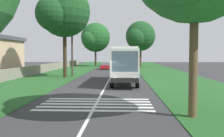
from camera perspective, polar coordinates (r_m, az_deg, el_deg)
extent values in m
plane|color=#333335|center=(20.66, -2.16, -5.30)|extent=(160.00, 160.00, 0.00)
cube|color=#235623|center=(36.83, -13.09, -1.61)|extent=(120.00, 8.00, 0.04)
cube|color=#235623|center=(36.10, 12.89, -1.70)|extent=(120.00, 8.00, 0.04)
cube|color=silver|center=(35.53, -0.23, -1.72)|extent=(110.00, 0.16, 0.01)
cube|color=silver|center=(26.99, 2.76, 1.17)|extent=(11.00, 2.50, 2.90)
cube|color=slate|center=(27.28, 2.76, 2.29)|extent=(9.68, 2.54, 0.85)
cube|color=slate|center=(21.52, 2.86, 1.58)|extent=(0.08, 2.20, 1.74)
cube|color=#1E4C9E|center=(27.04, 2.76, -0.95)|extent=(10.78, 2.53, 0.36)
cube|color=silver|center=(26.98, 2.77, 4.44)|extent=(10.56, 2.30, 0.18)
cube|color=black|center=(21.50, 2.85, -2.63)|extent=(0.16, 2.40, 0.40)
sphere|color=#F2EDCC|center=(21.56, 0.70, -2.27)|extent=(0.24, 0.24, 0.24)
sphere|color=#F2EDCC|center=(21.57, 4.99, -2.28)|extent=(0.24, 0.24, 0.24)
cylinder|color=black|center=(23.23, -0.03, -2.99)|extent=(1.10, 0.32, 1.10)
cylinder|color=black|center=(30.59, 0.56, -1.49)|extent=(1.10, 0.32, 1.10)
cylinder|color=black|center=(23.25, 5.65, -3.00)|extent=(1.10, 0.32, 1.10)
cylinder|color=black|center=(30.60, 4.87, -1.50)|extent=(1.10, 0.32, 1.10)
cube|color=silver|center=(14.07, -4.37, -9.34)|extent=(0.45, 6.80, 0.01)
cube|color=silver|center=(14.94, -3.96, -8.59)|extent=(0.45, 6.80, 0.01)
cube|color=silver|center=(15.82, -3.59, -7.93)|extent=(0.45, 6.80, 0.01)
cube|color=silver|center=(16.70, -3.27, -7.34)|extent=(0.45, 6.80, 0.01)
cube|color=silver|center=(17.58, -2.98, -6.80)|extent=(0.45, 6.80, 0.01)
cube|color=#B7A893|center=(43.10, 2.30, -0.16)|extent=(4.30, 1.75, 0.70)
cube|color=slate|center=(42.96, 2.31, 0.66)|extent=(2.00, 1.61, 0.55)
cylinder|color=black|center=(41.77, 1.23, -0.55)|extent=(0.64, 0.22, 0.64)
cylinder|color=black|center=(44.46, 1.30, -0.32)|extent=(0.64, 0.22, 0.64)
cylinder|color=black|center=(41.77, 3.37, -0.55)|extent=(0.64, 0.22, 0.64)
cylinder|color=black|center=(44.46, 3.31, -0.33)|extent=(0.64, 0.22, 0.64)
cube|color=#B21E1E|center=(52.12, -1.46, 0.42)|extent=(4.30, 1.75, 0.70)
cube|color=slate|center=(51.99, -1.47, 1.11)|extent=(2.00, 1.61, 0.55)
cylinder|color=black|center=(50.84, -2.44, 0.12)|extent=(0.64, 0.22, 0.64)
cylinder|color=black|center=(53.53, -2.20, 0.28)|extent=(0.64, 0.22, 0.64)
cylinder|color=black|center=(50.73, -0.69, 0.12)|extent=(0.64, 0.22, 0.64)
cylinder|color=black|center=(53.43, -0.53, 0.27)|extent=(0.64, 0.22, 0.64)
cube|color=gold|center=(59.99, 2.37, 0.79)|extent=(4.30, 1.75, 0.70)
cube|color=slate|center=(59.87, 2.37, 1.38)|extent=(2.00, 1.61, 0.55)
cylinder|color=black|center=(58.66, 1.60, 0.53)|extent=(0.64, 0.22, 0.64)
cylinder|color=black|center=(61.36, 1.64, 0.65)|extent=(0.64, 0.22, 0.64)
cylinder|color=black|center=(58.66, 3.13, 0.53)|extent=(0.64, 0.22, 0.64)
cylinder|color=black|center=(61.36, 3.10, 0.65)|extent=(0.64, 0.22, 0.64)
cube|color=#BFB299|center=(71.58, 2.60, 1.94)|extent=(6.00, 2.10, 2.10)
cube|color=slate|center=(71.77, 2.60, 2.25)|extent=(5.04, 2.13, 0.70)
cube|color=slate|center=(68.60, 2.61, 2.06)|extent=(0.06, 1.76, 1.18)
cylinder|color=black|center=(69.71, 1.82, 1.01)|extent=(0.76, 0.24, 0.76)
cylinder|color=black|center=(73.51, 1.85, 1.12)|extent=(0.76, 0.24, 0.76)
cylinder|color=black|center=(69.72, 3.38, 1.00)|extent=(0.76, 0.24, 0.76)
cylinder|color=black|center=(73.52, 3.33, 1.12)|extent=(0.76, 0.24, 0.76)
cylinder|color=#3D2D1E|center=(33.85, -10.48, 3.72)|extent=(0.48, 0.48, 6.70)
sphere|color=#19471E|center=(34.29, -10.57, 12.42)|extent=(6.66, 6.66, 6.66)
sphere|color=#19471E|center=(36.15, -9.84, 11.14)|extent=(4.27, 4.27, 4.27)
sphere|color=#19471E|center=(32.86, -12.96, 11.91)|extent=(4.41, 4.41, 4.41)
cylinder|color=#3D2D1E|center=(64.30, -3.68, 2.84)|extent=(0.46, 0.46, 5.21)
sphere|color=#1E5623|center=(64.43, -3.70, 6.93)|extent=(7.27, 7.27, 7.27)
sphere|color=#1E5623|center=(66.56, -3.50, 6.34)|extent=(5.34, 5.34, 5.34)
sphere|color=#1E5623|center=(62.72, -4.87, 6.53)|extent=(4.31, 4.31, 4.31)
cylinder|color=#4C3826|center=(73.27, 5.38, 3.54)|extent=(0.47, 0.47, 6.92)
sphere|color=#337A38|center=(73.47, 5.40, 7.48)|extent=(5.77, 5.77, 5.77)
sphere|color=#337A38|center=(75.17, 5.33, 7.06)|extent=(3.80, 3.80, 3.80)
sphere|color=#337A38|center=(71.97, 4.76, 7.23)|extent=(4.07, 4.07, 4.07)
cylinder|color=#4C3826|center=(62.19, 6.35, 2.91)|extent=(0.57, 0.57, 5.43)
sphere|color=#19471E|center=(62.35, 6.37, 7.21)|extent=(7.14, 7.14, 7.14)
sphere|color=#19471E|center=(64.44, 6.24, 6.60)|extent=(4.24, 4.24, 4.24)
sphere|color=#19471E|center=(60.47, 5.47, 6.83)|extent=(4.76, 4.76, 4.76)
cylinder|color=brown|center=(12.78, 17.72, 2.80)|extent=(0.41, 0.41, 5.92)
cylinder|color=#473828|center=(35.25, -8.88, 4.06)|extent=(0.24, 0.24, 7.13)
cube|color=#3D3326|center=(35.42, -8.93, 8.86)|extent=(0.12, 1.40, 0.12)
cube|color=gray|center=(42.54, -15.72, -0.09)|extent=(70.00, 0.40, 1.32)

